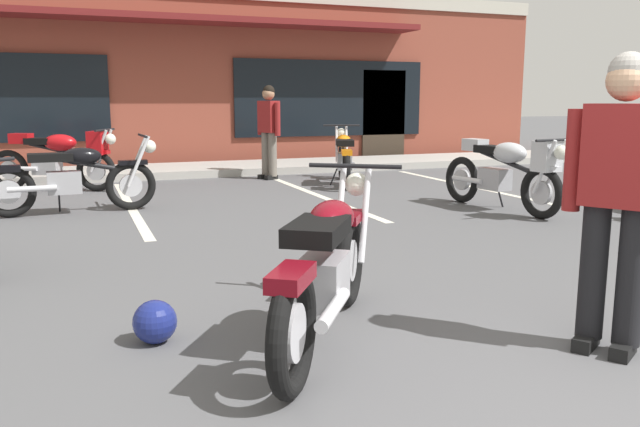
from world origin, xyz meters
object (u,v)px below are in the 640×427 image
Objects in this scene: motorcycle_foreground_classic at (327,265)px; person_in_shorts_foreground at (619,186)px; motorcycle_green_cafe_racer at (58,157)px; person_in_black_shirt at (269,126)px; motorcycle_silver_naked at (344,157)px; helmet_on_pavement at (155,322)px; motorcycle_red_sportbike at (73,177)px; motorcycle_cream_vintage at (506,171)px.

person_in_shorts_foreground is at bearing -26.53° from motorcycle_foreground_classic.
person_in_black_shirt is at bearing 4.61° from motorcycle_green_cafe_racer.
helmet_on_pavement is (-3.92, -6.29, -0.33)m from motorcycle_silver_naked.
motorcycle_foreground_classic is at bearing -75.22° from motorcycle_red_sportbike.
motorcycle_foreground_classic is at bearing 153.47° from person_in_shorts_foreground.
motorcycle_foreground_classic is 1.68m from person_in_shorts_foreground.
motorcycle_cream_vintage is at bearing -75.51° from motorcycle_silver_naked.
motorcycle_silver_naked is 7.78× the size of helmet_on_pavement.
motorcycle_cream_vintage is 5.66m from helmet_on_pavement.
motorcycle_red_sportbike is at bearing -85.11° from motorcycle_green_cafe_racer.
person_in_shorts_foreground is at bearing -101.64° from motorcycle_silver_naked.
motorcycle_red_sportbike is 1.09× the size of motorcycle_green_cafe_racer.
motorcycle_foreground_classic is at bearing -19.09° from helmet_on_pavement.
motorcycle_silver_naked and motorcycle_green_cafe_racer have the same top height.
motorcycle_silver_naked is 7.52m from person_in_shorts_foreground.
helmet_on_pavement is (-2.93, -7.41, -0.82)m from person_in_black_shirt.
motorcycle_silver_naked is at bearing -48.48° from person_in_black_shirt.
person_in_black_shirt is 8.01m from helmet_on_pavement.
person_in_black_shirt reaches higher than helmet_on_pavement.
person_in_black_shirt reaches higher than motorcycle_green_cafe_racer.
person_in_shorts_foreground is (3.00, -8.18, 0.42)m from motorcycle_green_cafe_racer.
motorcycle_red_sportbike is 4.88m from helmet_on_pavement.
motorcycle_silver_naked is 1.21× the size of person_in_shorts_foreground.
motorcycle_cream_vintage is 4.73m from person_in_shorts_foreground.
motorcycle_foreground_classic is 0.87× the size of motorcycle_cream_vintage.
motorcycle_silver_naked is (2.95, 6.63, 0.00)m from motorcycle_foreground_classic.
person_in_shorts_foreground is 2.75m from helmet_on_pavement.
motorcycle_red_sportbike is (-1.37, 5.18, 0.00)m from motorcycle_foreground_classic.
helmet_on_pavement is at bearing -111.53° from person_in_black_shirt.
helmet_on_pavement is (0.40, -4.85, -0.33)m from motorcycle_red_sportbike.
person_in_shorts_foreground reaches higher than motorcycle_foreground_classic.
motorcycle_green_cafe_racer is at bearing 94.89° from motorcycle_red_sportbike.
motorcycle_red_sportbike and motorcycle_green_cafe_racer have the same top height.
motorcycle_cream_vintage is 1.26× the size of person_in_black_shirt.
person_in_black_shirt is (3.52, 0.28, 0.42)m from motorcycle_green_cafe_racer.
motorcycle_green_cafe_racer is 8.72m from person_in_shorts_foreground.
helmet_on_pavement is at bearing -121.89° from motorcycle_silver_naked.
helmet_on_pavement is (-2.40, 1.05, -0.82)m from person_in_shorts_foreground.
motorcycle_red_sportbike is at bearing 94.76° from helmet_on_pavement.
motorcycle_red_sportbike reaches higher than helmet_on_pavement.
helmet_on_pavement is (-4.76, -3.03, -0.40)m from motorcycle_cream_vintage.
person_in_black_shirt is at bearing 75.79° from motorcycle_foreground_classic.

